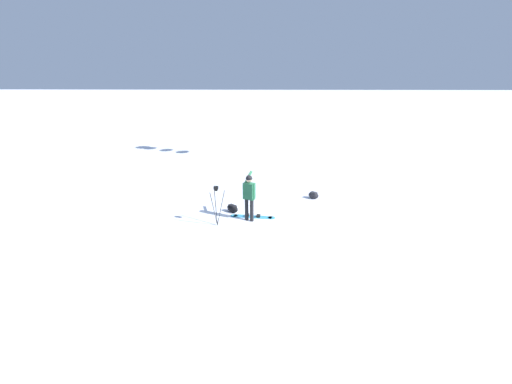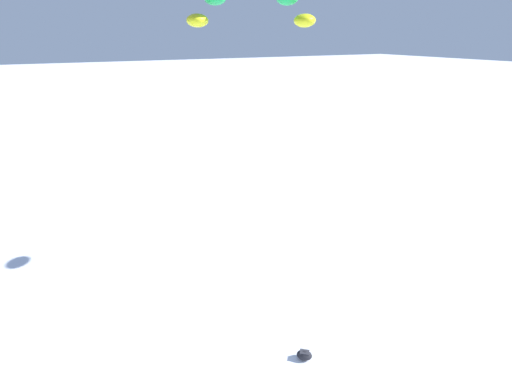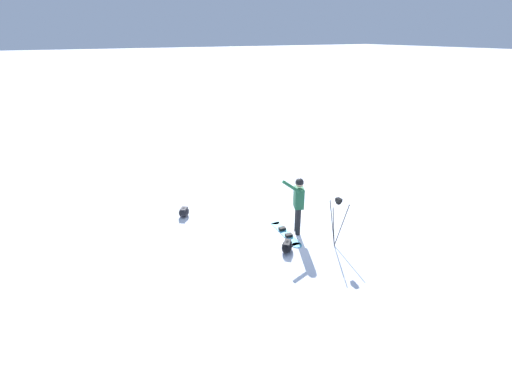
# 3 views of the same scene
# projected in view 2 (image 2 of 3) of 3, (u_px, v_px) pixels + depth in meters

# --- Properties ---
(traction_kite) EXTENTS (2.81, 4.47, 1.40)m
(traction_kite) POSITION_uv_depth(u_px,v_px,m) (251.00, 5.00, 12.48)
(traction_kite) COLOR yellow
(gear_bag_small) EXTENTS (0.54, 0.57, 0.30)m
(gear_bag_small) POSITION_uv_depth(u_px,v_px,m) (304.00, 355.00, 11.21)
(gear_bag_small) COLOR black
(gear_bag_small) RESTS_ON ground_plane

